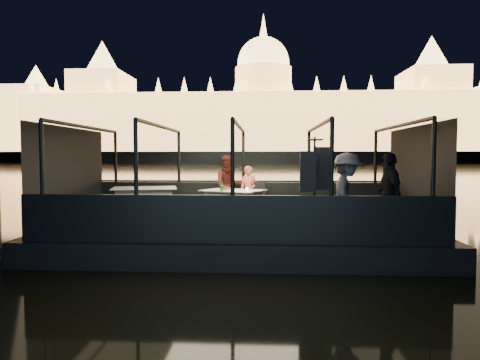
# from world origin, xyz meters

# --- Properties ---
(river_water) EXTENTS (500.00, 500.00, 0.00)m
(river_water) POSITION_xyz_m (0.00, 80.00, 0.00)
(river_water) COLOR black
(river_water) RESTS_ON ground
(boat_hull) EXTENTS (8.60, 4.40, 1.00)m
(boat_hull) POSITION_xyz_m (0.00, 0.00, 0.00)
(boat_hull) COLOR black
(boat_hull) RESTS_ON river_water
(boat_deck) EXTENTS (8.00, 4.00, 0.04)m
(boat_deck) POSITION_xyz_m (0.00, 0.00, 0.48)
(boat_deck) COLOR black
(boat_deck) RESTS_ON boat_hull
(gunwale_port) EXTENTS (8.00, 0.08, 0.90)m
(gunwale_port) POSITION_xyz_m (0.00, 2.00, 0.95)
(gunwale_port) COLOR black
(gunwale_port) RESTS_ON boat_deck
(gunwale_starboard) EXTENTS (8.00, 0.08, 0.90)m
(gunwale_starboard) POSITION_xyz_m (0.00, -2.00, 0.95)
(gunwale_starboard) COLOR black
(gunwale_starboard) RESTS_ON boat_deck
(cabin_glass_port) EXTENTS (8.00, 0.02, 1.40)m
(cabin_glass_port) POSITION_xyz_m (0.00, 2.00, 2.10)
(cabin_glass_port) COLOR #99B2B2
(cabin_glass_port) RESTS_ON gunwale_port
(cabin_glass_starboard) EXTENTS (8.00, 0.02, 1.40)m
(cabin_glass_starboard) POSITION_xyz_m (0.00, -2.00, 2.10)
(cabin_glass_starboard) COLOR #99B2B2
(cabin_glass_starboard) RESTS_ON gunwale_starboard
(cabin_roof_glass) EXTENTS (8.00, 4.00, 0.02)m
(cabin_roof_glass) POSITION_xyz_m (0.00, 0.00, 2.80)
(cabin_roof_glass) COLOR #99B2B2
(cabin_roof_glass) RESTS_ON boat_deck
(end_wall_fore) EXTENTS (0.02, 4.00, 2.30)m
(end_wall_fore) POSITION_xyz_m (-4.00, 0.00, 1.65)
(end_wall_fore) COLOR black
(end_wall_fore) RESTS_ON boat_deck
(end_wall_aft) EXTENTS (0.02, 4.00, 2.30)m
(end_wall_aft) POSITION_xyz_m (4.00, 0.00, 1.65)
(end_wall_aft) COLOR black
(end_wall_aft) RESTS_ON boat_deck
(canopy_ribs) EXTENTS (8.00, 4.00, 2.30)m
(canopy_ribs) POSITION_xyz_m (0.00, 0.00, 1.65)
(canopy_ribs) COLOR black
(canopy_ribs) RESTS_ON boat_deck
(embankment) EXTENTS (400.00, 140.00, 6.00)m
(embankment) POSITION_xyz_m (0.00, 210.00, 1.00)
(embankment) COLOR #423D33
(embankment) RESTS_ON ground
(parliament_building) EXTENTS (220.00, 32.00, 60.00)m
(parliament_building) POSITION_xyz_m (0.00, 175.00, 29.00)
(parliament_building) COLOR #F2D18C
(parliament_building) RESTS_ON embankment
(dining_table_central) EXTENTS (1.75, 1.55, 0.77)m
(dining_table_central) POSITION_xyz_m (-0.21, 0.98, 0.89)
(dining_table_central) COLOR beige
(dining_table_central) RESTS_ON boat_deck
(dining_table_aft) EXTENTS (1.80, 1.48, 0.84)m
(dining_table_aft) POSITION_xyz_m (-2.44, 0.78, 0.89)
(dining_table_aft) COLOR silver
(dining_table_aft) RESTS_ON boat_deck
(chair_port_left) EXTENTS (0.40, 0.40, 0.83)m
(chair_port_left) POSITION_xyz_m (-0.45, 1.49, 0.95)
(chair_port_left) COLOR black
(chair_port_left) RESTS_ON boat_deck
(chair_port_right) EXTENTS (0.51, 0.51, 0.93)m
(chair_port_right) POSITION_xyz_m (0.40, 1.46, 0.95)
(chair_port_right) COLOR black
(chair_port_right) RESTS_ON boat_deck
(coat_stand) EXTENTS (0.62, 0.53, 1.99)m
(coat_stand) POSITION_xyz_m (1.55, -1.50, 1.40)
(coat_stand) COLOR black
(coat_stand) RESTS_ON boat_deck
(person_woman_coral) EXTENTS (0.52, 0.38, 1.36)m
(person_woman_coral) POSITION_xyz_m (0.17, 1.70, 1.25)
(person_woman_coral) COLOR #EE7956
(person_woman_coral) RESTS_ON boat_deck
(person_man_maroon) EXTENTS (0.90, 0.76, 1.65)m
(person_man_maroon) POSITION_xyz_m (-0.38, 1.70, 1.25)
(person_man_maroon) COLOR #431712
(person_man_maroon) RESTS_ON boat_deck
(passenger_stripe) EXTENTS (0.81, 1.19, 1.70)m
(passenger_stripe) POSITION_xyz_m (2.20, -1.34, 1.35)
(passenger_stripe) COLOR silver
(passenger_stripe) RESTS_ON boat_deck
(passenger_dark) EXTENTS (0.50, 1.03, 1.70)m
(passenger_dark) POSITION_xyz_m (3.08, -1.12, 1.35)
(passenger_dark) COLOR black
(passenger_dark) RESTS_ON boat_deck
(wine_bottle) EXTENTS (0.08, 0.08, 0.30)m
(wine_bottle) POSITION_xyz_m (-0.47, 0.63, 1.42)
(wine_bottle) COLOR #163C1C
(wine_bottle) RESTS_ON dining_table_central
(bread_basket) EXTENTS (0.25, 0.25, 0.08)m
(bread_basket) POSITION_xyz_m (-0.38, 0.90, 1.31)
(bread_basket) COLOR brown
(bread_basket) RESTS_ON dining_table_central
(amber_candle) EXTENTS (0.06, 0.06, 0.08)m
(amber_candle) POSITION_xyz_m (0.16, 0.75, 1.31)
(amber_candle) COLOR yellow
(amber_candle) RESTS_ON dining_table_central
(plate_near) EXTENTS (0.28, 0.28, 0.01)m
(plate_near) POSITION_xyz_m (0.39, 0.56, 1.27)
(plate_near) COLOR silver
(plate_near) RESTS_ON dining_table_central
(plate_far) EXTENTS (0.31, 0.31, 0.02)m
(plate_far) POSITION_xyz_m (-0.41, 0.88, 1.27)
(plate_far) COLOR silver
(plate_far) RESTS_ON dining_table_central
(wine_glass_white) EXTENTS (0.07, 0.07, 0.17)m
(wine_glass_white) POSITION_xyz_m (-0.47, 0.56, 1.36)
(wine_glass_white) COLOR white
(wine_glass_white) RESTS_ON dining_table_central
(wine_glass_red) EXTENTS (0.08, 0.08, 0.20)m
(wine_glass_red) POSITION_xyz_m (0.30, 0.97, 1.36)
(wine_glass_red) COLOR silver
(wine_glass_red) RESTS_ON dining_table_central
(wine_glass_empty) EXTENTS (0.07, 0.07, 0.19)m
(wine_glass_empty) POSITION_xyz_m (0.07, 0.62, 1.36)
(wine_glass_empty) COLOR white
(wine_glass_empty) RESTS_ON dining_table_central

